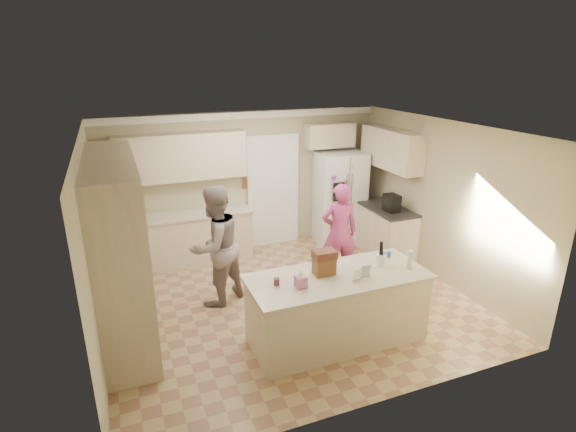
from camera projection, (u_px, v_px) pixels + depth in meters
name	position (u px, v px, depth m)	size (l,w,h in m)	color
floor	(290.00, 302.00, 6.80)	(5.20, 4.60, 0.02)	tan
ceiling	(291.00, 128.00, 5.93)	(5.20, 4.60, 0.02)	white
wall_back	(245.00, 182.00, 8.39)	(5.20, 0.02, 2.60)	#B6AE87
wall_front	(379.00, 297.00, 4.34)	(5.20, 0.02, 2.60)	#B6AE87
wall_left	(92.00, 248.00, 5.46)	(0.02, 4.60, 2.60)	#B6AE87
wall_right	(440.00, 201.00, 7.27)	(0.02, 4.60, 2.60)	#B6AE87
crown_back	(243.00, 115.00, 7.94)	(5.20, 0.08, 0.12)	white
pantry_bank	(119.00, 248.00, 5.78)	(0.60, 2.60, 2.35)	beige
back_base_cab	(189.00, 239.00, 8.01)	(2.20, 0.60, 0.88)	beige
back_countertop	(187.00, 215.00, 7.84)	(2.24, 0.63, 0.04)	beige
back_upper_cab	(181.00, 157.00, 7.63)	(2.20, 0.35, 0.80)	beige
doorway_opening	(273.00, 192.00, 8.64)	(0.90, 0.06, 2.10)	black
doorway_casing	(273.00, 192.00, 8.61)	(1.02, 0.03, 2.22)	white
wall_frame_upper	(246.00, 169.00, 8.28)	(0.15, 0.02, 0.20)	brown
wall_frame_lower	(246.00, 183.00, 8.37)	(0.15, 0.02, 0.20)	brown
refrigerator	(339.00, 198.00, 8.78)	(0.90, 0.70, 1.80)	white
fridge_seam	(348.00, 203.00, 8.47)	(0.01, 0.02, 1.78)	gray
fridge_dispenser	(339.00, 192.00, 8.30)	(0.22, 0.03, 0.35)	black
fridge_handle_l	(347.00, 196.00, 8.39)	(0.02, 0.02, 0.85)	silver
fridge_handle_r	(351.00, 195.00, 8.42)	(0.02, 0.02, 0.85)	silver
over_fridge_cab	(329.00, 135.00, 8.54)	(0.95, 0.35, 0.45)	beige
right_base_cab	(385.00, 232.00, 8.33)	(0.60, 1.20, 0.88)	beige
right_countertop	(387.00, 208.00, 8.17)	(0.63, 1.24, 0.04)	#2D2B28
right_upper_cab	(391.00, 149.00, 8.04)	(0.35, 1.50, 0.70)	beige
coffee_maker	(392.00, 203.00, 7.92)	(0.22, 0.28, 0.30)	black
island_base	(337.00, 309.00, 5.76)	(2.20, 0.90, 0.88)	beige
island_top	(338.00, 277.00, 5.60)	(2.28, 0.96, 0.05)	beige
utensil_crock	(381.00, 260.00, 5.84)	(0.13, 0.13, 0.15)	white
tissue_box	(301.00, 282.00, 5.29)	(0.13, 0.13, 0.14)	#D070AA
tissue_plume	(301.00, 273.00, 5.26)	(0.08, 0.08, 0.08)	white
dollhouse_body	(324.00, 266.00, 5.59)	(0.26, 0.18, 0.22)	brown
dollhouse_roof	(324.00, 254.00, 5.54)	(0.28, 0.20, 0.10)	#592D1E
jam_jar	(277.00, 282.00, 5.35)	(0.07, 0.07, 0.09)	#59263F
greeting_card_a	(357.00, 274.00, 5.44)	(0.12, 0.01, 0.16)	white
greeting_card_b	(366.00, 271.00, 5.54)	(0.12, 0.01, 0.16)	silver
water_bottle	(410.00, 260.00, 5.75)	(0.07, 0.07, 0.24)	silver
shaker_salt	(385.00, 255.00, 6.06)	(0.05, 0.05, 0.09)	#39479B
shaker_pepper	(389.00, 255.00, 6.08)	(0.05, 0.05, 0.09)	#39479B
teen_boy	(215.00, 246.00, 6.52)	(0.88, 0.68, 1.81)	gray
teen_girl	(339.00, 232.00, 7.26)	(0.60, 0.39, 1.64)	#C03C7A
fridge_magnets	(348.00, 203.00, 8.46)	(0.76, 0.02, 1.44)	tan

